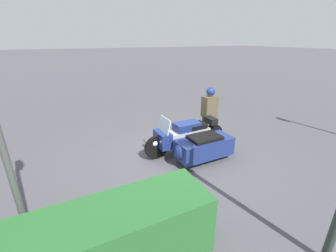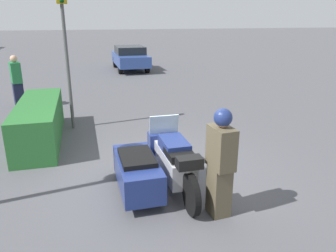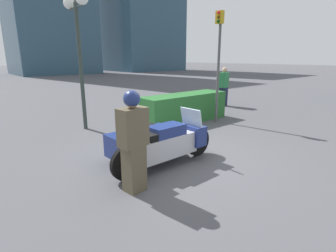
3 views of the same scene
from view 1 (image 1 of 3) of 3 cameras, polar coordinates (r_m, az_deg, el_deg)
The scene contains 4 objects.
ground_plane at distance 6.56m, azimuth 1.16°, elevation -7.57°, with size 160.00×160.00×0.00m, color #4C4C51.
police_motorcycle at distance 6.35m, azimuth 6.35°, elevation -3.95°, with size 2.65×1.35×1.17m.
officer_rider at distance 7.41m, azimuth 10.41°, elevation 3.36°, with size 0.50×0.34×1.76m.
hedge_bush_curbside at distance 3.67m, azimuth -18.47°, elevation -26.94°, with size 3.47×0.96×0.99m, color #28662D.
Camera 1 is at (2.70, 5.07, 3.17)m, focal length 24.00 mm.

